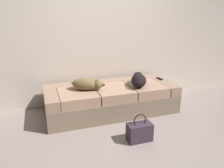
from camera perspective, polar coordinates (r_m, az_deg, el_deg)
The scene contains 7 objects.
ground_plane at distance 2.87m, azimuth 7.38°, elevation -16.07°, with size 10.00×10.00×0.00m, color gray.
back_wall at distance 4.02m, azimuth -3.10°, elevation 15.00°, with size 6.40×0.10×2.80m, color beige.
couch at distance 3.70m, azimuth -0.26°, elevation -3.88°, with size 2.14×0.89×0.45m.
dog_tan at distance 3.44m, azimuth -6.36°, elevation 0.01°, with size 0.53×0.38×0.19m.
dog_dark at distance 3.65m, azimuth 6.89°, elevation 1.13°, with size 0.38×0.56×0.20m.
tv_remote at distance 4.09m, azimuth 12.22°, elevation 1.38°, with size 0.04×0.15×0.02m, color black.
handbag at distance 2.95m, azimuth 7.15°, elevation -12.15°, with size 0.32×0.18×0.38m.
Camera 1 is at (-1.10, -2.12, 1.59)m, focal length 35.26 mm.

